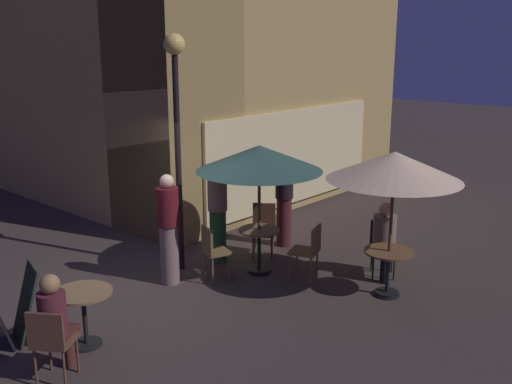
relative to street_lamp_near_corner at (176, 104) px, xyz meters
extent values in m
plane|color=#3A2F2C|center=(-0.95, -0.18, -2.80)|extent=(60.00, 60.00, 0.00)
cube|color=tan|center=(4.48, 1.80, 1.45)|extent=(7.94, 1.97, 8.49)
cube|color=tan|center=(1.50, 5.21, 1.45)|extent=(1.97, 8.79, 8.49)
cube|color=beige|center=(4.08, 0.78, -1.55)|extent=(5.56, 0.08, 2.10)
cylinder|color=black|center=(0.00, 0.00, -0.98)|extent=(0.10, 0.10, 3.63)
sphere|color=#F5C761|center=(0.00, 0.00, 0.93)|extent=(0.34, 0.34, 0.34)
cube|color=black|center=(-2.96, -0.36, -2.29)|extent=(0.45, 0.61, 0.98)
cylinder|color=black|center=(0.76, -1.10, -2.78)|extent=(0.40, 0.40, 0.03)
cylinder|color=black|center=(0.76, -1.10, -2.43)|extent=(0.06, 0.06, 0.73)
cylinder|color=brown|center=(0.76, -1.10, -2.06)|extent=(0.69, 0.69, 0.03)
cylinder|color=black|center=(1.38, -3.17, -2.78)|extent=(0.40, 0.40, 0.03)
cylinder|color=black|center=(1.38, -3.17, -2.45)|extent=(0.06, 0.06, 0.69)
cylinder|color=brown|center=(1.38, -3.17, -2.09)|extent=(0.75, 0.75, 0.03)
cylinder|color=black|center=(-2.54, -1.07, -2.78)|extent=(0.40, 0.40, 0.03)
cylinder|color=black|center=(-2.54, -1.07, -2.44)|extent=(0.06, 0.06, 0.72)
cylinder|color=brown|center=(-2.54, -1.07, -2.07)|extent=(0.74, 0.74, 0.03)
cylinder|color=black|center=(0.76, -1.10, -2.77)|extent=(0.36, 0.36, 0.06)
cylinder|color=#4D3D28|center=(0.76, -1.10, -1.74)|extent=(0.05, 0.05, 2.12)
cone|color=#284841|center=(0.76, -1.10, -0.84)|extent=(2.06, 2.06, 0.42)
cylinder|color=black|center=(1.38, -3.17, -2.77)|extent=(0.36, 0.36, 0.06)
cylinder|color=#50311E|center=(1.38, -3.17, -1.70)|extent=(0.05, 0.05, 2.19)
cone|color=beige|center=(1.38, -3.17, -0.77)|extent=(1.98, 1.98, 0.42)
cylinder|color=brown|center=(1.33, -0.89, -2.59)|extent=(0.03, 0.03, 0.42)
cylinder|color=brown|center=(1.14, -0.62, -2.59)|extent=(0.03, 0.03, 0.42)
cylinder|color=brown|center=(1.60, -0.69, -2.59)|extent=(0.03, 0.03, 0.42)
cylinder|color=brown|center=(1.40, -0.43, -2.59)|extent=(0.03, 0.03, 0.42)
cube|color=brown|center=(1.37, -0.66, -2.36)|extent=(0.57, 0.57, 0.04)
cube|color=brown|center=(1.52, -0.55, -2.10)|extent=(0.27, 0.36, 0.49)
cylinder|color=brown|center=(0.24, -0.74, -2.56)|extent=(0.03, 0.03, 0.47)
cylinder|color=brown|center=(0.14, -1.02, -2.56)|extent=(0.03, 0.03, 0.47)
cylinder|color=brown|center=(-0.04, -0.63, -2.56)|extent=(0.03, 0.03, 0.47)
cylinder|color=brown|center=(-0.15, -0.92, -2.56)|extent=(0.03, 0.03, 0.47)
cube|color=brown|center=(0.05, -0.83, -2.31)|extent=(0.49, 0.49, 0.03)
cube|color=brown|center=(-0.11, -0.77, -2.08)|extent=(0.17, 0.37, 0.42)
cylinder|color=brown|center=(0.80, -1.73, -2.57)|extent=(0.03, 0.03, 0.46)
cylinder|color=brown|center=(1.13, -1.61, -2.57)|extent=(0.03, 0.03, 0.46)
cylinder|color=brown|center=(0.92, -2.06, -2.57)|extent=(0.03, 0.03, 0.46)
cylinder|color=brown|center=(1.25, -1.94, -2.57)|extent=(0.03, 0.03, 0.46)
cube|color=brown|center=(1.02, -1.83, -2.32)|extent=(0.56, 0.56, 0.04)
cube|color=brown|center=(1.09, -2.02, -2.09)|extent=(0.42, 0.18, 0.42)
cylinder|color=black|center=(1.97, -2.96, -2.58)|extent=(0.03, 0.03, 0.44)
cylinder|color=black|center=(1.78, -2.68, -2.58)|extent=(0.03, 0.03, 0.44)
cylinder|color=black|center=(2.25, -2.76, -2.58)|extent=(0.03, 0.03, 0.44)
cylinder|color=black|center=(2.05, -2.49, -2.58)|extent=(0.03, 0.03, 0.44)
cube|color=black|center=(2.01, -2.72, -2.34)|extent=(0.59, 0.59, 0.04)
cube|color=black|center=(2.17, -2.61, -2.11)|extent=(0.28, 0.37, 0.42)
cylinder|color=brown|center=(-3.15, -1.27, -2.56)|extent=(0.03, 0.03, 0.47)
cylinder|color=brown|center=(-2.96, -1.55, -2.56)|extent=(0.03, 0.03, 0.47)
cylinder|color=brown|center=(-3.44, -1.46, -2.56)|extent=(0.03, 0.03, 0.47)
cylinder|color=brown|center=(-3.24, -1.74, -2.56)|extent=(0.03, 0.03, 0.47)
cube|color=brown|center=(-3.20, -1.51, -2.31)|extent=(0.59, 0.59, 0.03)
cube|color=brown|center=(-3.36, -1.62, -2.08)|extent=(0.27, 0.38, 0.41)
cube|color=black|center=(1.90, -2.80, -2.31)|extent=(0.51, 0.52, 0.14)
cylinder|color=black|center=(1.77, -2.89, -2.55)|extent=(0.14, 0.14, 0.49)
cylinder|color=#726253|center=(2.01, -2.72, -2.03)|extent=(0.38, 0.38, 0.55)
sphere|color=tan|center=(2.01, -2.72, -1.65)|extent=(0.23, 0.23, 0.23)
cube|color=#45221A|center=(-3.08, -1.43, -2.31)|extent=(0.48, 0.46, 0.14)
cylinder|color=#45221A|center=(-2.95, -1.34, -2.55)|extent=(0.14, 0.14, 0.49)
cylinder|color=#4F1E26|center=(-3.20, -1.51, -2.01)|extent=(0.32, 0.32, 0.59)
sphere|color=#966E47|center=(-3.20, -1.51, -1.61)|extent=(0.23, 0.23, 0.23)
cylinder|color=#2A512C|center=(0.64, -0.25, -2.32)|extent=(0.29, 0.29, 0.95)
cylinder|color=#7E6357|center=(0.64, -0.25, -1.56)|extent=(0.34, 0.34, 0.57)
sphere|color=brown|center=(0.64, -0.25, -1.19)|extent=(0.19, 0.19, 0.19)
cylinder|color=#471D20|center=(2.08, -0.55, -2.33)|extent=(0.28, 0.28, 0.93)
cylinder|color=black|center=(2.08, -0.55, -1.56)|extent=(0.33, 0.33, 0.61)
sphere|color=#8F6E4D|center=(2.08, -0.55, -1.17)|extent=(0.19, 0.19, 0.19)
cylinder|color=#7C6362|center=(-0.52, -0.32, -2.31)|extent=(0.30, 0.30, 0.97)
cylinder|color=#541319|center=(-0.52, -0.32, -1.52)|extent=(0.35, 0.35, 0.61)
sphere|color=beige|center=(-0.52, -0.32, -1.12)|extent=(0.22, 0.22, 0.22)
camera|label=1|loc=(-6.16, -7.21, 1.00)|focal=41.18mm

